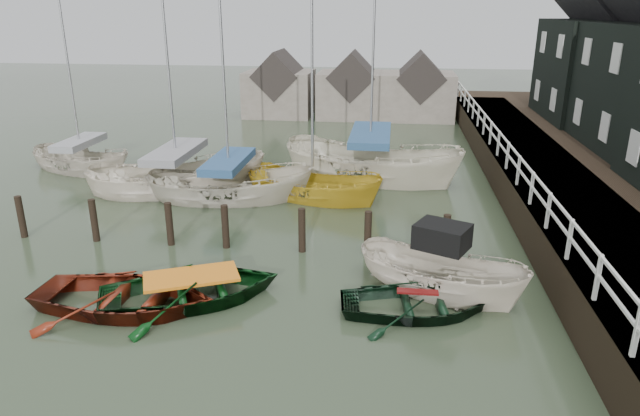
# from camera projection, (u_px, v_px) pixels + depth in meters

# --- Properties ---
(ground) EXTENTS (120.00, 120.00, 0.00)m
(ground) POSITION_uv_depth(u_px,v_px,m) (239.00, 295.00, 14.88)
(ground) COLOR #293521
(ground) RESTS_ON ground
(pier) EXTENTS (3.04, 32.00, 2.70)m
(pier) POSITION_uv_depth(u_px,v_px,m) (533.00, 176.00, 22.86)
(pier) COLOR black
(pier) RESTS_ON ground
(mooring_pilings) EXTENTS (13.72, 0.22, 1.80)m
(mooring_pilings) POSITION_uv_depth(u_px,v_px,m) (228.00, 233.00, 17.66)
(mooring_pilings) COLOR black
(mooring_pilings) RESTS_ON ground
(far_sheds) EXTENTS (14.00, 4.08, 4.39)m
(far_sheds) POSITION_uv_depth(u_px,v_px,m) (350.00, 89.00, 38.48)
(far_sheds) COLOR #665B51
(far_sheds) RESTS_ON ground
(rowboat_red) EXTENTS (4.66, 3.39, 0.95)m
(rowboat_red) POSITION_uv_depth(u_px,v_px,m) (126.00, 309.00, 14.21)
(rowboat_red) COLOR #611C0D
(rowboat_red) RESTS_ON ground
(rowboat_green) EXTENTS (5.43, 4.79, 0.93)m
(rowboat_green) POSITION_uv_depth(u_px,v_px,m) (193.00, 301.00, 14.60)
(rowboat_green) COLOR black
(rowboat_green) RESTS_ON ground
(rowboat_dkgreen) EXTENTS (4.02, 3.09, 0.77)m
(rowboat_dkgreen) POSITION_uv_depth(u_px,v_px,m) (416.00, 312.00, 14.03)
(rowboat_dkgreen) COLOR black
(rowboat_dkgreen) RESTS_ON ground
(motorboat) EXTENTS (4.90, 3.56, 2.74)m
(motorboat) POSITION_uv_depth(u_px,v_px,m) (439.00, 290.00, 14.98)
(motorboat) COLOR beige
(motorboat) RESTS_ON ground
(sailboat_a) EXTENTS (7.61, 4.87, 12.10)m
(sailboat_a) POSITION_uv_depth(u_px,v_px,m) (179.00, 189.00, 23.32)
(sailboat_a) COLOR beige
(sailboat_a) RESTS_ON ground
(sailboat_b) EXTENTS (6.76, 3.16, 11.67)m
(sailboat_b) POSITION_uv_depth(u_px,v_px,m) (230.00, 197.00, 22.36)
(sailboat_b) COLOR beige
(sailboat_b) RESTS_ON ground
(sailboat_c) EXTENTS (6.32, 4.21, 9.55)m
(sailboat_c) POSITION_uv_depth(u_px,v_px,m) (313.00, 197.00, 22.55)
(sailboat_c) COLOR gold
(sailboat_c) RESTS_ON ground
(sailboat_d) EXTENTS (8.94, 6.10, 12.03)m
(sailboat_d) POSITION_uv_depth(u_px,v_px,m) (369.00, 176.00, 25.17)
(sailboat_d) COLOR beige
(sailboat_d) RESTS_ON ground
(sailboat_e) EXTENTS (6.03, 3.96, 9.94)m
(sailboat_e) POSITION_uv_depth(u_px,v_px,m) (83.00, 169.00, 26.23)
(sailboat_e) COLOR beige
(sailboat_e) RESTS_ON ground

